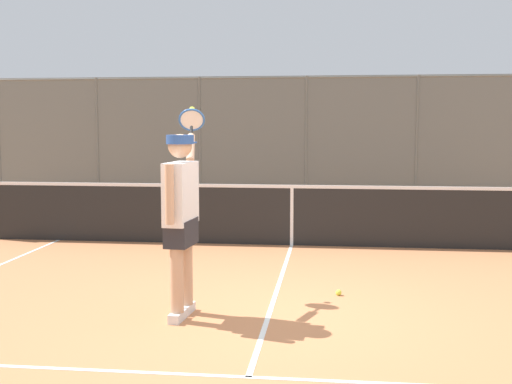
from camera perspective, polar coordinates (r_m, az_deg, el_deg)
name	(u,v)px	position (r m, az deg, el deg)	size (l,w,h in m)	color
ground_plane	(268,319)	(6.44, 1.04, -11.19)	(60.00, 60.00, 0.00)	#C67A4C
fence_backdrop	(307,140)	(16.26, 4.55, 4.59)	(18.73, 1.37, 3.07)	slate
tennis_net	(292,214)	(10.13, 3.20, -1.99)	(9.99, 0.09, 1.07)	#2D2D2D
tennis_player	(181,209)	(6.33, -6.68, -1.48)	(0.39, 1.48, 2.11)	silver
tennis_ball_near_baseline	(339,293)	(7.32, 7.35, -8.85)	(0.07, 0.07, 0.07)	#D6E042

